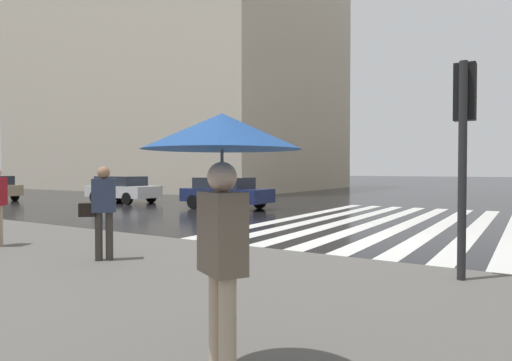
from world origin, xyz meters
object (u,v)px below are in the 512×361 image
traffic_signal_post (464,123)px  pedestrian_approaching_kerb (102,206)px  car_white (122,189)px  pedestrian_far_down_pavement (222,158)px  car_navy (226,192)px

traffic_signal_post → pedestrian_approaching_kerb: 6.13m
car_white → pedestrian_far_down_pavement: 21.70m
car_navy → car_white: bearing=90.0°
pedestrian_approaching_kerb → pedestrian_far_down_pavement: pedestrian_far_down_pavement is taller
traffic_signal_post → pedestrian_far_down_pavement: bearing=167.2°
car_white → car_navy: bearing=-90.0°
traffic_signal_post → car_navy: bearing=50.1°
traffic_signal_post → pedestrian_far_down_pavement: 4.78m
pedestrian_far_down_pavement → pedestrian_approaching_kerb: bearing=60.0°
car_navy → traffic_signal_post: bearing=-129.9°
car_white → pedestrian_approaching_kerb: 16.47m
car_navy → car_white: 6.81m
pedestrian_far_down_pavement → traffic_signal_post: bearing=-12.8°
pedestrian_far_down_pavement → car_white: bearing=50.5°
car_navy → pedestrian_approaching_kerb: 12.35m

